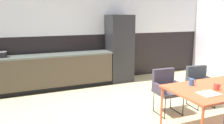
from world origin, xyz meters
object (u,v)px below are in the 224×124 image
(mug_tall_blue, at_px, (217,87))
(cooking_pot, at_px, (2,54))
(open_book, at_px, (209,94))
(armchair_corner_seat, at_px, (199,81))
(dining_table, at_px, (219,90))
(armchair_near_window, at_px, (166,86))
(pendant_lamp_over_table_near, at_px, (224,17))
(mug_glass_clear, at_px, (192,82))
(refrigerator_column, at_px, (119,48))

(mug_tall_blue, xyz_separation_m, cooking_pot, (-3.01, 3.43, 0.16))
(mug_tall_blue, bearing_deg, open_book, -159.44)
(armchair_corner_seat, xyz_separation_m, cooking_pot, (-3.74, 2.36, 0.44))
(dining_table, distance_m, open_book, 0.44)
(armchair_near_window, height_order, pendant_lamp_over_table_near, pendant_lamp_over_table_near)
(mug_tall_blue, relative_size, mug_glass_clear, 1.02)
(mug_tall_blue, bearing_deg, refrigerator_column, 89.99)
(refrigerator_column, xyz_separation_m, armchair_near_window, (-0.12, -2.36, -0.41))
(refrigerator_column, relative_size, open_book, 6.75)
(mug_glass_clear, bearing_deg, cooking_pot, 132.42)
(mug_glass_clear, xyz_separation_m, pendant_lamp_over_table_near, (0.33, -0.21, 1.01))
(armchair_near_window, xyz_separation_m, pendant_lamp_over_table_near, (0.27, -0.92, 1.28))
(refrigerator_column, xyz_separation_m, armchair_corner_seat, (0.73, -2.33, -0.42))
(refrigerator_column, height_order, dining_table, refrigerator_column)
(open_book, bearing_deg, refrigerator_column, 85.95)
(refrigerator_column, relative_size, dining_table, 1.18)
(open_book, xyz_separation_m, mug_glass_clear, (0.07, 0.42, 0.05))
(refrigerator_column, distance_m, dining_table, 3.33)
(armchair_corner_seat, height_order, cooking_pot, cooking_pot)
(open_book, xyz_separation_m, mug_tall_blue, (0.25, 0.09, 0.04))
(dining_table, bearing_deg, mug_glass_clear, 143.21)
(open_book, height_order, mug_glass_clear, mug_glass_clear)
(dining_table, bearing_deg, open_book, -156.61)
(armchair_corner_seat, bearing_deg, mug_tall_blue, 61.81)
(cooking_pot, xyz_separation_m, pendant_lamp_over_table_near, (3.16, -3.31, 0.85))
(mug_glass_clear, relative_size, cooking_pot, 0.54)
(dining_table, bearing_deg, cooking_pot, 133.38)
(dining_table, xyz_separation_m, mug_glass_clear, (-0.33, 0.25, 0.10))
(dining_table, bearing_deg, armchair_corner_seat, 59.63)
(refrigerator_column, relative_size, pendant_lamp_over_table_near, 2.04)
(refrigerator_column, height_order, open_book, refrigerator_column)
(armchair_near_window, relative_size, pendant_lamp_over_table_near, 0.91)
(dining_table, relative_size, cooking_pot, 6.87)
(refrigerator_column, relative_size, cooking_pot, 8.09)
(refrigerator_column, relative_size, mug_tall_blue, 14.68)
(mug_glass_clear, bearing_deg, mug_tall_blue, -61.56)
(armchair_corner_seat, bearing_deg, pendant_lamp_over_table_near, 64.84)
(armchair_corner_seat, distance_m, mug_tall_blue, 1.33)
(refrigerator_column, relative_size, armchair_corner_seat, 2.30)
(refrigerator_column, bearing_deg, armchair_corner_seat, -72.60)
(armchair_corner_seat, relative_size, open_book, 2.93)
(refrigerator_column, xyz_separation_m, open_book, (-0.25, -3.49, -0.18))
(refrigerator_column, xyz_separation_m, pendant_lamp_over_table_near, (0.15, -3.28, 0.88))
(cooking_pot, bearing_deg, dining_table, -46.62)
(mug_glass_clear, bearing_deg, armchair_near_window, 85.32)
(armchair_corner_seat, height_order, open_book, armchair_corner_seat)
(armchair_corner_seat, relative_size, mug_glass_clear, 6.53)
(refrigerator_column, relative_size, mug_glass_clear, 15.05)
(cooking_pot, bearing_deg, pendant_lamp_over_table_near, -46.29)
(mug_tall_blue, height_order, cooking_pot, cooking_pot)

